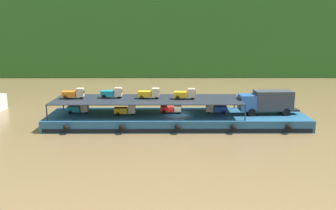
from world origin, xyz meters
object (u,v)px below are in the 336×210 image
at_px(covered_lorry, 267,101).
at_px(mini_truck_lower_aft, 125,110).
at_px(mini_truck_lower_mid, 171,108).
at_px(mini_truck_upper_mid, 112,93).
at_px(cargo_barge, 177,120).
at_px(mini_truck_upper_fore, 149,93).
at_px(mini_truck_lower_stern, 79,108).
at_px(mini_truck_upper_stern, 74,93).
at_px(mini_truck_upper_bow, 185,94).
at_px(mini_truck_lower_fore, 216,108).

xyz_separation_m(covered_lorry, mini_truck_lower_aft, (-18.33, -0.35, -1.00)).
relative_size(mini_truck_lower_mid, mini_truck_upper_mid, 1.01).
height_order(cargo_barge, mini_truck_upper_fore, mini_truck_upper_fore).
height_order(cargo_barge, mini_truck_lower_stern, mini_truck_lower_stern).
distance_m(mini_truck_upper_stern, mini_truck_upper_fore, 9.79).
height_order(mini_truck_lower_mid, mini_truck_upper_stern, mini_truck_upper_stern).
height_order(covered_lorry, mini_truck_upper_bow, mini_truck_upper_bow).
bearing_deg(mini_truck_lower_aft, cargo_barge, 4.42).
xyz_separation_m(covered_lorry, mini_truck_lower_stern, (-24.55, 0.58, -1.00)).
relative_size(mini_truck_lower_aft, mini_truck_lower_mid, 1.00).
xyz_separation_m(covered_lorry, mini_truck_upper_fore, (-15.26, 0.43, 1.00)).
relative_size(mini_truck_lower_fore, mini_truck_upper_fore, 0.99).
height_order(mini_truck_lower_fore, mini_truck_upper_bow, mini_truck_upper_bow).
bearing_deg(mini_truck_lower_mid, mini_truck_upper_stern, -179.37).
distance_m(mini_truck_upper_fore, mini_truck_upper_bow, 4.65).
xyz_separation_m(mini_truck_lower_fore, mini_truck_upper_mid, (-13.62, 0.38, 2.00)).
distance_m(mini_truck_lower_stern, mini_truck_upper_bow, 14.08).
distance_m(mini_truck_lower_stern, mini_truck_lower_fore, 18.02).
relative_size(mini_truck_lower_aft, mini_truck_upper_mid, 1.01).
relative_size(covered_lorry, mini_truck_upper_stern, 2.86).
bearing_deg(mini_truck_lower_aft, mini_truck_upper_bow, 2.99).
height_order(mini_truck_lower_stern, mini_truck_upper_fore, mini_truck_upper_fore).
bearing_deg(mini_truck_upper_stern, mini_truck_lower_fore, 0.25).
bearing_deg(mini_truck_upper_stern, covered_lorry, -0.98).
distance_m(mini_truck_lower_aft, mini_truck_upper_bow, 7.97).
xyz_separation_m(mini_truck_lower_stern, mini_truck_upper_bow, (13.93, -0.53, 2.00)).
xyz_separation_m(mini_truck_lower_mid, mini_truck_upper_mid, (-7.78, 0.32, 2.00)).
relative_size(mini_truck_upper_stern, mini_truck_upper_fore, 1.00).
bearing_deg(cargo_barge, mini_truck_lower_mid, 150.17).
distance_m(cargo_barge, mini_truck_lower_stern, 12.96).
height_order(mini_truck_lower_aft, mini_truck_upper_mid, mini_truck_upper_mid).
bearing_deg(covered_lorry, mini_truck_lower_stern, 178.64).
bearing_deg(mini_truck_upper_mid, mini_truck_lower_aft, -34.07).
xyz_separation_m(covered_lorry, mini_truck_lower_mid, (-12.38, 0.57, -1.00)).
distance_m(covered_lorry, mini_truck_lower_mid, 12.43).
distance_m(mini_truck_lower_aft, mini_truck_upper_stern, 7.05).
bearing_deg(mini_truck_upper_stern, mini_truck_upper_bow, -1.49).
xyz_separation_m(mini_truck_upper_mid, mini_truck_upper_fore, (4.90, -0.45, 0.00)).
distance_m(mini_truck_lower_mid, mini_truck_upper_stern, 12.82).
distance_m(covered_lorry, mini_truck_upper_fore, 15.30).
bearing_deg(cargo_barge, mini_truck_upper_fore, 175.70).
relative_size(cargo_barge, mini_truck_upper_fore, 11.98).
distance_m(mini_truck_lower_aft, mini_truck_lower_fore, 11.83).
height_order(covered_lorry, mini_truck_lower_fore, covered_lorry).
xyz_separation_m(mini_truck_lower_stern, mini_truck_upper_fore, (9.29, -0.15, 2.00)).
bearing_deg(mini_truck_upper_bow, cargo_barge, 173.91).
height_order(mini_truck_lower_mid, mini_truck_lower_fore, same).
xyz_separation_m(mini_truck_upper_stern, mini_truck_upper_fore, (9.79, 0.01, 0.00)).
bearing_deg(mini_truck_upper_bow, mini_truck_lower_stern, 177.82).
bearing_deg(mini_truck_lower_aft, mini_truck_upper_mid, 145.93).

